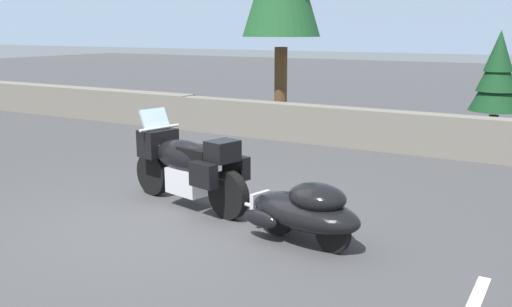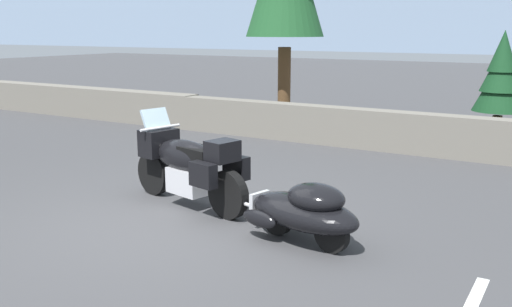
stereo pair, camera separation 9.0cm
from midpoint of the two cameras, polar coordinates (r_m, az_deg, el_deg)
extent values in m
plane|color=#424244|center=(7.57, -9.65, -6.84)|extent=(80.00, 80.00, 0.00)
cube|color=slate|center=(17.14, -17.78, 4.97)|extent=(8.00, 0.57, 0.85)
cube|color=slate|center=(12.43, 7.78, 2.78)|extent=(8.00, 0.45, 0.83)
cylinder|color=black|center=(8.75, -10.65, -2.00)|extent=(0.67, 0.29, 0.66)
cylinder|color=black|center=(7.52, -3.17, -4.18)|extent=(0.67, 0.29, 0.66)
cube|color=silver|center=(8.06, -6.98, -2.74)|extent=(0.68, 0.57, 0.36)
ellipsoid|color=black|center=(8.06, -7.50, -0.34)|extent=(1.27, 0.70, 0.48)
cube|color=black|center=(8.52, -10.19, 1.09)|extent=(0.47, 0.59, 0.40)
cube|color=#9EB7C6|center=(8.50, -10.48, 3.31)|extent=(0.28, 0.47, 0.34)
cube|color=black|center=(7.81, -6.12, 0.04)|extent=(0.63, 0.48, 0.16)
cube|color=black|center=(7.44, -3.75, 0.25)|extent=(0.40, 0.46, 0.28)
cube|color=black|center=(7.35, -5.70, -2.18)|extent=(0.43, 0.25, 0.32)
cube|color=black|center=(7.74, -2.36, -1.38)|extent=(0.43, 0.25, 0.32)
cylinder|color=silver|center=(8.44, -10.05, 2.57)|extent=(0.20, 0.69, 0.04)
cylinder|color=silver|center=(8.65, -10.52, -0.45)|extent=(0.26, 0.13, 0.54)
cylinder|color=black|center=(6.97, 1.86, -6.47)|extent=(0.45, 0.20, 0.44)
cylinder|color=black|center=(6.49, 7.39, -8.04)|extent=(0.45, 0.20, 0.44)
ellipsoid|color=black|center=(6.67, 4.54, -5.94)|extent=(1.62, 1.01, 0.40)
ellipsoid|color=black|center=(6.50, 5.82, -4.43)|extent=(0.83, 0.71, 0.32)
cube|color=silver|center=(7.12, 0.07, -4.87)|extent=(0.13, 0.33, 0.24)
ellipsoid|color=black|center=(6.73, 0.05, -6.63)|extent=(0.54, 0.26, 0.20)
ellipsoid|color=black|center=(7.18, 3.56, -5.40)|extent=(0.54, 0.26, 0.20)
cylinder|color=silver|center=(7.40, -2.14, -4.92)|extent=(0.69, 0.21, 0.05)
cylinder|color=brown|center=(14.96, 2.34, 6.82)|extent=(0.34, 0.34, 2.03)
cylinder|color=brown|center=(12.94, 22.62, 2.05)|extent=(0.20, 0.20, 0.71)
cone|color=#143D1E|center=(12.81, 23.00, 6.51)|extent=(1.07, 1.07, 1.13)
cone|color=#143D1E|center=(12.79, 23.13, 8.02)|extent=(0.83, 0.83, 0.99)
cone|color=#143D1E|center=(12.77, 23.26, 9.54)|extent=(0.59, 0.59, 0.85)
camera|label=1|loc=(0.04, -90.34, -0.08)|focal=39.52mm
camera|label=2|loc=(0.04, 89.66, 0.08)|focal=39.52mm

